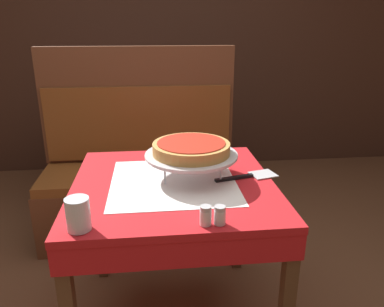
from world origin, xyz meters
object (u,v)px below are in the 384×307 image
booth_bench (141,184)px  salt_shaker (206,216)px  pepper_shaker (220,215)px  dining_table_front (174,200)px  dining_table_rear (123,115)px  condiment_caddy (126,97)px  deep_dish_pizza (191,148)px  water_glass_near (78,214)px  pizza_server (248,176)px  pizza_pan_stand (191,156)px

booth_bench → salt_shaker: bearing=-78.4°
pepper_shaker → booth_bench: bearing=103.7°
dining_table_front → dining_table_rear: size_ratio=1.09×
dining_table_front → condiment_caddy: 1.77m
condiment_caddy → pepper_shaker: bearing=-78.4°
dining_table_rear → condiment_caddy: condiment_caddy is taller
booth_bench → deep_dish_pizza: (0.26, -0.85, 0.54)m
booth_bench → water_glass_near: size_ratio=11.62×
dining_table_front → salt_shaker: (0.09, -0.38, 0.12)m
deep_dish_pizza → salt_shaker: bearing=-89.5°
pizza_server → pepper_shaker: (-0.20, -0.39, 0.03)m
water_glass_near → salt_shaker: bearing=-2.0°
pizza_pan_stand → pizza_server: pizza_pan_stand is taller
water_glass_near → deep_dish_pizza: bearing=44.3°
dining_table_front → water_glass_near: bearing=-132.6°
dining_table_front → pizza_pan_stand: pizza_pan_stand is taller
water_glass_near → condiment_caddy: 2.11m
pizza_server → dining_table_rear: bearing=111.9°
dining_table_front → salt_shaker: 0.41m
pizza_server → salt_shaker: bearing=-122.4°
deep_dish_pizza → water_glass_near: (-0.42, -0.41, -0.08)m
deep_dish_pizza → water_glass_near: deep_dish_pizza is taller
pizza_server → water_glass_near: 0.77m
dining_table_rear → water_glass_near: water_glass_near is taller
pizza_pan_stand → booth_bench: bearing=106.9°
pizza_server → condiment_caddy: (-0.64, 1.73, 0.04)m
booth_bench → condiment_caddy: 0.97m
water_glass_near → pizza_server: bearing=29.3°
booth_bench → deep_dish_pizza: booth_bench is taller
dining_table_rear → pizza_pan_stand: 1.69m
water_glass_near → booth_bench: bearing=82.6°
salt_shaker → pizza_pan_stand: bearing=90.5°
dining_table_front → pizza_server: pizza_server is taller
pizza_pan_stand → condiment_caddy: bearing=102.7°
dining_table_rear → pizza_pan_stand: (0.41, -1.62, 0.19)m
dining_table_front → water_glass_near: size_ratio=7.67×
salt_shaker → deep_dish_pizza: bearing=90.5°
salt_shaker → condiment_caddy: 2.16m
dining_table_front → dining_table_rear: bearing=101.2°
water_glass_near → salt_shaker: water_glass_near is taller
deep_dish_pizza → water_glass_near: size_ratio=3.00×
dining_table_rear → water_glass_near: (-0.01, -2.03, 0.15)m
pizza_pan_stand → pepper_shaker: (0.05, -0.42, -0.07)m
pizza_pan_stand → salt_shaker: size_ratio=5.88×
booth_bench → pizza_server: bearing=-59.9°
pizza_pan_stand → dining_table_rear: bearing=104.2°
pizza_pan_stand → dining_table_front: bearing=-152.1°
booth_bench → pepper_shaker: 1.38m
dining_table_rear → water_glass_near: 2.04m
pizza_server → salt_shaker: 0.47m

